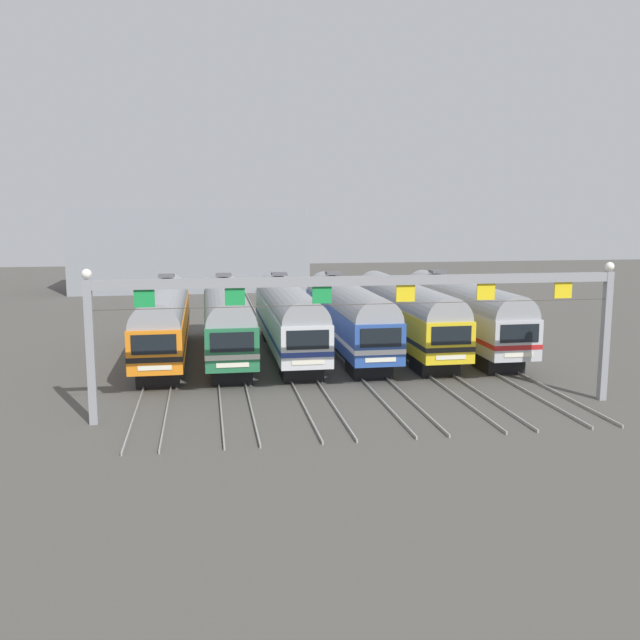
# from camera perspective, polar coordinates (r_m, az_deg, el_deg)

# --- Properties ---
(ground_plane) EXTENTS (160.00, 160.00, 0.00)m
(ground_plane) POSITION_cam_1_polar(r_m,az_deg,el_deg) (46.40, -0.20, -2.82)
(ground_plane) COLOR #4C4944
(track_bed) EXTENTS (21.42, 70.00, 0.15)m
(track_bed) POSITION_cam_1_polar(r_m,az_deg,el_deg) (62.97, -2.68, 0.36)
(track_bed) COLOR gray
(track_bed) RESTS_ON ground
(commuter_train_orange) EXTENTS (2.88, 18.06, 5.05)m
(commuter_train_orange) POSITION_cam_1_polar(r_m,az_deg,el_deg) (45.42, -12.69, 0.15)
(commuter_train_orange) COLOR orange
(commuter_train_orange) RESTS_ON ground
(commuter_train_green) EXTENTS (2.88, 18.06, 5.05)m
(commuter_train_green) POSITION_cam_1_polar(r_m,az_deg,el_deg) (45.36, -7.67, 0.28)
(commuter_train_green) COLOR #236B42
(commuter_train_green) RESTS_ON ground
(commuter_train_silver) EXTENTS (2.88, 18.06, 5.05)m
(commuter_train_silver) POSITION_cam_1_polar(r_m,az_deg,el_deg) (45.65, -2.67, 0.40)
(commuter_train_silver) COLOR silver
(commuter_train_silver) RESTS_ON ground
(commuter_train_blue) EXTENTS (2.88, 18.06, 5.05)m
(commuter_train_blue) POSITION_cam_1_polar(r_m,az_deg,el_deg) (46.28, 2.24, 0.52)
(commuter_train_blue) COLOR #284C9E
(commuter_train_blue) RESTS_ON ground
(commuter_train_yellow) EXTENTS (2.88, 18.06, 4.77)m
(commuter_train_yellow) POSITION_cam_1_polar(r_m,az_deg,el_deg) (47.24, 6.97, 0.63)
(commuter_train_yellow) COLOR gold
(commuter_train_yellow) RESTS_ON ground
(commuter_train_stainless) EXTENTS (2.88, 18.06, 5.05)m
(commuter_train_stainless) POSITION_cam_1_polar(r_m,az_deg,el_deg) (48.51, 11.49, 0.74)
(commuter_train_stainless) COLOR #B2B5BA
(commuter_train_stainless) RESTS_ON ground
(catenary_gantry) EXTENTS (25.15, 0.44, 6.97)m
(catenary_gantry) POSITION_cam_1_polar(r_m,az_deg,el_deg) (32.44, 3.63, 1.63)
(catenary_gantry) COLOR gray
(catenary_gantry) RESTS_ON ground
(maintenance_building) EXTENTS (27.37, 10.00, 9.72)m
(maintenance_building) POSITION_cam_1_polar(r_m,az_deg,el_deg) (85.51, -10.50, 5.71)
(maintenance_building) COLOR gray
(maintenance_building) RESTS_ON ground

